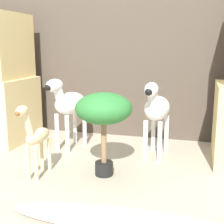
{
  "coord_description": "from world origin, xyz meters",
  "views": [
    {
      "loc": [
        0.77,
        -1.88,
        0.97
      ],
      "look_at": [
        0.01,
        0.79,
        0.38
      ],
      "focal_mm": 50.0,
      "sensor_mm": 36.0,
      "label": 1
    }
  ],
  "objects_px": {
    "giraffe_figurine": "(35,136)",
    "potted_palm_front": "(104,112)",
    "zebra_right": "(156,109)",
    "zebra_left": "(68,103)",
    "surfboard": "(120,219)"
  },
  "relations": [
    {
      "from": "zebra_left",
      "to": "surfboard",
      "type": "xyz_separation_m",
      "value": [
        0.79,
        -1.12,
        -0.42
      ]
    },
    {
      "from": "potted_palm_front",
      "to": "surfboard",
      "type": "xyz_separation_m",
      "value": [
        0.28,
        -0.61,
        -0.48
      ]
    },
    {
      "from": "giraffe_figurine",
      "to": "potted_palm_front",
      "type": "distance_m",
      "value": 0.53
    },
    {
      "from": "zebra_right",
      "to": "giraffe_figurine",
      "type": "distance_m",
      "value": 1.04
    },
    {
      "from": "potted_palm_front",
      "to": "surfboard",
      "type": "height_order",
      "value": "potted_palm_front"
    },
    {
      "from": "giraffe_figurine",
      "to": "zebra_right",
      "type": "bearing_deg",
      "value": 39.69
    },
    {
      "from": "surfboard",
      "to": "potted_palm_front",
      "type": "bearing_deg",
      "value": 115.02
    },
    {
      "from": "zebra_right",
      "to": "zebra_left",
      "type": "relative_size",
      "value": 1.0
    },
    {
      "from": "zebra_left",
      "to": "potted_palm_front",
      "type": "xyz_separation_m",
      "value": [
        0.51,
        -0.51,
        0.06
      ]
    },
    {
      "from": "zebra_right",
      "to": "potted_palm_front",
      "type": "bearing_deg",
      "value": -122.95
    },
    {
      "from": "zebra_left",
      "to": "potted_palm_front",
      "type": "bearing_deg",
      "value": -45.23
    },
    {
      "from": "zebra_left",
      "to": "surfboard",
      "type": "bearing_deg",
      "value": -54.75
    },
    {
      "from": "potted_palm_front",
      "to": "giraffe_figurine",
      "type": "bearing_deg",
      "value": -160.62
    },
    {
      "from": "zebra_left",
      "to": "zebra_right",
      "type": "bearing_deg",
      "value": -1.37
    },
    {
      "from": "giraffe_figurine",
      "to": "surfboard",
      "type": "relative_size",
      "value": 0.43
    }
  ]
}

